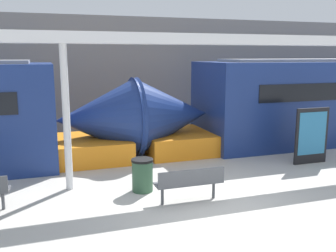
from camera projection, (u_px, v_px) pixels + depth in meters
name	position (u px, v px, depth m)	size (l,w,h in m)	color
ground_plane	(220.00, 212.00, 8.11)	(60.00, 60.00, 0.00)	#B2AFA8
station_wall	(125.00, 74.00, 16.63)	(56.00, 0.20, 5.00)	gray
bench_near	(190.00, 181.00, 8.53)	(1.59, 0.45, 0.82)	#4C4F54
trash_bin	(142.00, 175.00, 9.28)	(0.54, 0.54, 0.83)	#2D5138
poster_board	(312.00, 136.00, 11.58)	(1.17, 0.07, 1.75)	black
support_column_near	(66.00, 119.00, 9.17)	(0.18, 0.18, 3.62)	silver
canopy_beam	(62.00, 37.00, 8.81)	(28.00, 0.60, 0.28)	silver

